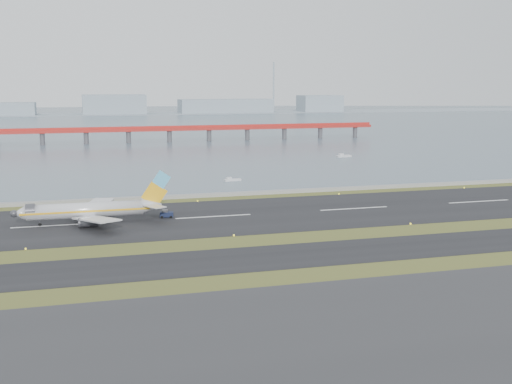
# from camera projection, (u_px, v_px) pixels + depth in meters

# --- Properties ---
(ground) EXTENTS (1000.00, 1000.00, 0.00)m
(ground) POSITION_uv_depth(u_px,v_px,m) (242.00, 244.00, 139.34)
(ground) COLOR #3D4D1B
(ground) RESTS_ON ground
(apron_strip) EXTENTS (1000.00, 50.00, 0.10)m
(apron_strip) POSITION_uv_depth(u_px,v_px,m) (343.00, 340.00, 87.14)
(apron_strip) COLOR #2E2E31
(apron_strip) RESTS_ON ground
(taxiway_strip) EXTENTS (1000.00, 18.00, 0.10)m
(taxiway_strip) POSITION_uv_depth(u_px,v_px,m) (257.00, 258.00, 127.95)
(taxiway_strip) COLOR black
(taxiway_strip) RESTS_ON ground
(runway_strip) EXTENTS (1000.00, 45.00, 0.10)m
(runway_strip) POSITION_uv_depth(u_px,v_px,m) (213.00, 217.00, 167.81)
(runway_strip) COLOR black
(runway_strip) RESTS_ON ground
(seawall) EXTENTS (1000.00, 2.50, 1.00)m
(seawall) POSITION_uv_depth(u_px,v_px,m) (193.00, 196.00, 196.20)
(seawall) COLOR gray
(seawall) RESTS_ON ground
(bay_water) EXTENTS (1400.00, 800.00, 1.30)m
(bay_water) POSITION_uv_depth(u_px,v_px,m) (114.00, 122.00, 575.88)
(bay_water) COLOR #4D616F
(bay_water) RESTS_ON ground
(red_pier) EXTENTS (260.00, 5.00, 10.20)m
(red_pier) POSITION_uv_depth(u_px,v_px,m) (169.00, 130.00, 380.72)
(red_pier) COLOR #B0231E
(red_pier) RESTS_ON ground
(far_shoreline) EXTENTS (1400.00, 80.00, 60.50)m
(far_shoreline) POSITION_uv_depth(u_px,v_px,m) (118.00, 109.00, 730.34)
(far_shoreline) COLOR #8C9AA5
(far_shoreline) RESTS_ON ground
(airliner) EXTENTS (38.52, 32.89, 12.80)m
(airliner) POSITION_uv_depth(u_px,v_px,m) (92.00, 210.00, 159.34)
(airliner) COLOR silver
(airliner) RESTS_ON ground
(pushback_tug) EXTENTS (3.69, 2.60, 2.15)m
(pushback_tug) POSITION_uv_depth(u_px,v_px,m) (166.00, 214.00, 166.34)
(pushback_tug) COLOR #131A36
(pushback_tug) RESTS_ON ground
(workboat_near) EXTENTS (6.35, 2.99, 1.48)m
(workboat_near) POSITION_uv_depth(u_px,v_px,m) (232.00, 180.00, 229.28)
(workboat_near) COLOR silver
(workboat_near) RESTS_ON ground
(workboat_far) EXTENTS (7.62, 3.56, 1.78)m
(workboat_far) POSITION_uv_depth(u_px,v_px,m) (343.00, 156.00, 303.63)
(workboat_far) COLOR silver
(workboat_far) RESTS_ON ground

